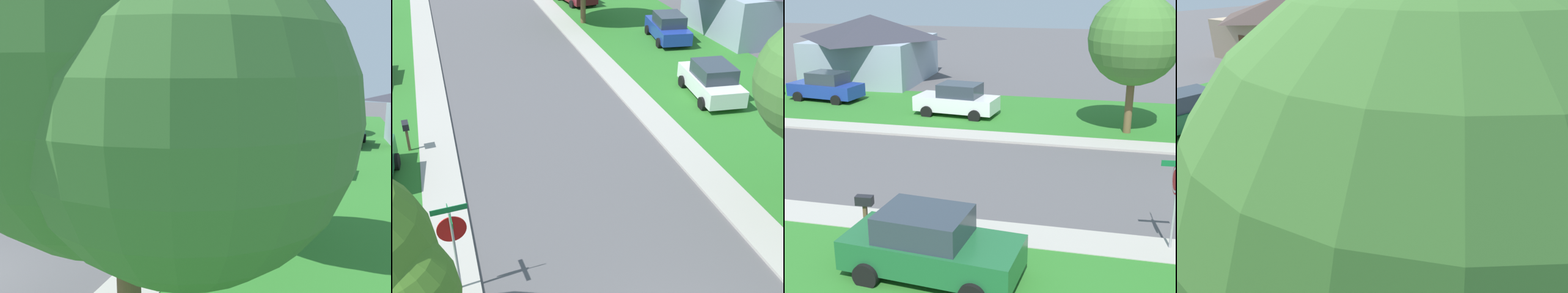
# 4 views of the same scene
# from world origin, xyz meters

# --- Properties ---
(sidewalk_east) EXTENTS (1.40, 56.00, 0.10)m
(sidewalk_east) POSITION_xyz_m (4.70, 12.00, 0.05)
(sidewalk_east) COLOR #ADA89E
(sidewalk_east) RESTS_ON ground
(lawn_east) EXTENTS (8.00, 56.00, 0.08)m
(lawn_east) POSITION_xyz_m (9.40, 12.00, 0.04)
(lawn_east) COLOR #2D7528
(lawn_east) RESTS_ON ground
(sidewalk_west) EXTENTS (1.40, 56.00, 0.10)m
(sidewalk_west) POSITION_xyz_m (-4.70, 12.00, 0.05)
(sidewalk_west) COLOR #ADA89E
(sidewalk_west) RESTS_ON ground
(stop_sign_far_corner) EXTENTS (0.92, 0.92, 2.77)m
(stop_sign_far_corner) POSITION_xyz_m (-4.54, 4.46, 1.89)
(stop_sign_far_corner) COLOR #9E9EA3
(stop_sign_far_corner) RESTS_ON ground
(car_white_near_corner) EXTENTS (2.39, 4.47, 1.76)m
(car_white_near_corner) POSITION_xyz_m (8.18, 13.89, 0.87)
(car_white_near_corner) COLOR white
(car_white_near_corner) RESTS_ON ground
(car_blue_far_down_street) EXTENTS (2.48, 4.51, 1.76)m
(car_blue_far_down_street) POSITION_xyz_m (9.86, 22.43, 0.87)
(car_blue_far_down_street) COLOR #1E389E
(car_blue_far_down_street) RESTS_ON ground
(mailbox) EXTENTS (0.28, 0.50, 1.31)m
(mailbox) POSITION_xyz_m (-5.75, 12.69, 1.01)
(mailbox) COLOR brown
(mailbox) RESTS_ON ground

